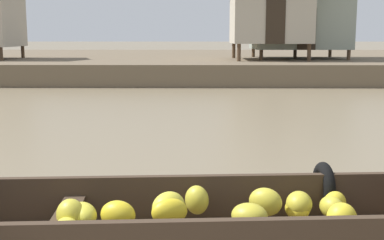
{
  "coord_description": "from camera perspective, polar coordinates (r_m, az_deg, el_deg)",
  "views": [
    {
      "loc": [
        0.65,
        -0.69,
        1.92
      ],
      "look_at": [
        0.57,
        6.41,
        0.74
      ],
      "focal_mm": 47.66,
      "sensor_mm": 36.0,
      "label": 1
    }
  ],
  "objects": [
    {
      "name": "ground_plane",
      "position": [
        10.88,
        -2.83,
        -0.71
      ],
      "size": [
        300.0,
        300.0,
        0.0
      ],
      "primitive_type": "plane",
      "color": "#7A6B51"
    },
    {
      "name": "riverbank_strip",
      "position": [
        28.75,
        -0.71,
        6.47
      ],
      "size": [
        160.0,
        20.0,
        0.84
      ],
      "primitive_type": "cube",
      "color": "brown",
      "rests_on": "ground"
    },
    {
      "name": "banana_boat",
      "position": [
        4.52,
        -1.52,
        -11.39
      ],
      "size": [
        5.67,
        2.17,
        0.92
      ],
      "color": "#3D2D21",
      "rests_on": "ground"
    },
    {
      "name": "stilt_house_mid_right",
      "position": [
        23.24,
        8.7,
        11.69
      ],
      "size": [
        4.03,
        3.96,
        4.08
      ],
      "color": "#4C3826",
      "rests_on": "riverbank_strip"
    },
    {
      "name": "stilt_house_right",
      "position": [
        24.7,
        11.9,
        11.25
      ],
      "size": [
        4.95,
        4.09,
        4.1
      ],
      "color": "#4C3826",
      "rests_on": "riverbank_strip"
    }
  ]
}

